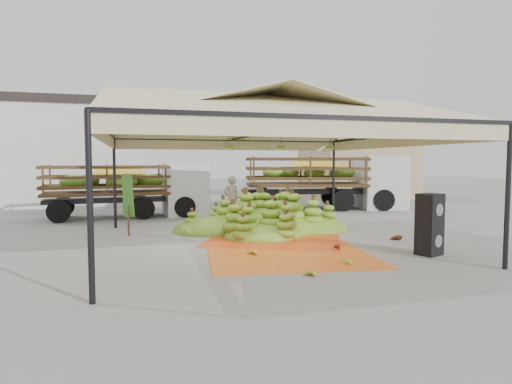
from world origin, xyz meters
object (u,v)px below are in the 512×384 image
object	(u,v)px
speaker_stack	(429,224)
vendor	(231,199)
truck_left	(135,184)
banana_heap	(266,211)
truck_right	(331,176)

from	to	relation	value
speaker_stack	vendor	distance (m)	7.61
speaker_stack	truck_left	distance (m)	11.56
banana_heap	truck_right	size ratio (longest dim) A/B	0.77
speaker_stack	vendor	bearing A→B (deg)	95.70
speaker_stack	truck_right	size ratio (longest dim) A/B	0.19
vendor	truck_left	bearing A→B (deg)	-50.16
truck_left	truck_right	size ratio (longest dim) A/B	0.84
banana_heap	vendor	size ratio (longest dim) A/B	3.46
truck_left	vendor	bearing A→B (deg)	-40.09
truck_left	truck_right	xyz separation A→B (m)	(8.96, 0.61, 0.22)
speaker_stack	truck_right	distance (m)	10.25
banana_heap	truck_right	bearing A→B (deg)	48.07
speaker_stack	banana_heap	bearing A→B (deg)	100.43
banana_heap	vendor	xyz separation A→B (m)	(-0.64, 2.31, 0.22)
truck_left	speaker_stack	bearing A→B (deg)	-58.11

